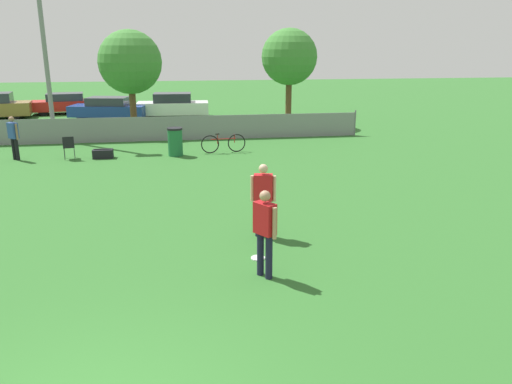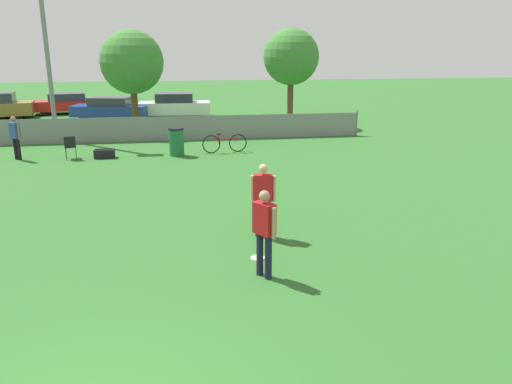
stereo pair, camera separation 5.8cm
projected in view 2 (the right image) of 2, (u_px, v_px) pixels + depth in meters
The scene contains 15 objects.
fence_backline at pixel (150, 129), 22.50m from camera, with size 19.55×0.07×1.21m.
light_pole at pixel (43, 15), 21.39m from camera, with size 0.90×0.36×9.28m.
tree_near_pole at pixel (132, 62), 23.95m from camera, with size 3.04×3.04×4.93m.
tree_far_right at pixel (291, 57), 26.22m from camera, with size 2.94×2.94×5.08m.
player_defender_red at pixel (264, 228), 9.02m from camera, with size 0.41×0.48×1.67m.
player_thrower_red at pixel (263, 195), 11.01m from camera, with size 0.56×0.30×1.67m.
spectator_in_blue at pixel (15, 135), 18.65m from camera, with size 0.44×0.42×1.64m.
frisbee_disc at pixel (258, 258), 10.07m from camera, with size 0.29×0.29×0.03m.
folding_chair_sideline at pixel (70, 145), 18.87m from camera, with size 0.48×0.48×0.88m.
bicycle_sideline at pixel (225, 143), 20.07m from camera, with size 1.82×0.44×0.79m.
trash_bin at pixel (177, 142), 19.47m from camera, with size 0.60×0.60×1.10m.
gear_bag_sideline at pixel (104, 154), 19.15m from camera, with size 0.75×0.41×0.36m.
parked_car_red at pixel (68, 103), 31.83m from camera, with size 4.42×2.35×1.29m.
parked_car_blue at pixel (111, 108), 29.39m from camera, with size 4.65×2.63×1.28m.
parked_car_white at pixel (175, 106), 30.22m from camera, with size 4.32×1.90×1.44m.
Camera 2 is at (1.28, -4.87, 4.11)m, focal length 35.00 mm.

